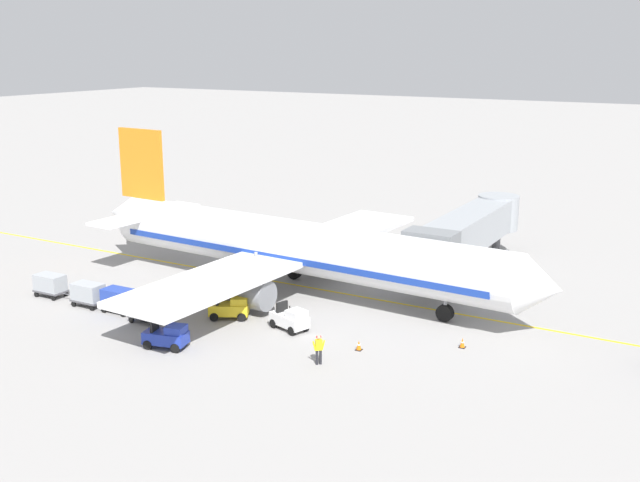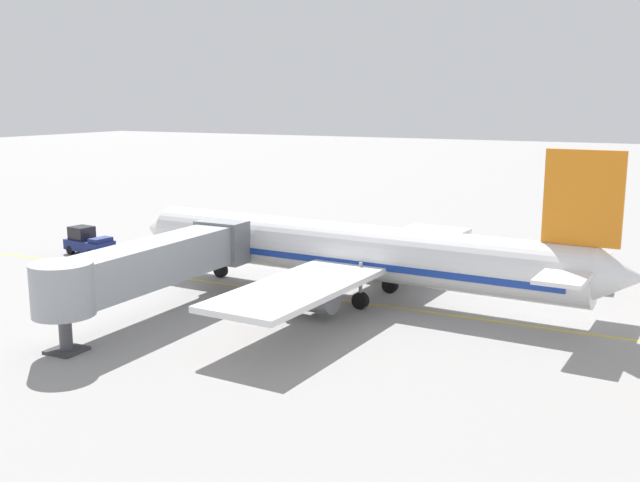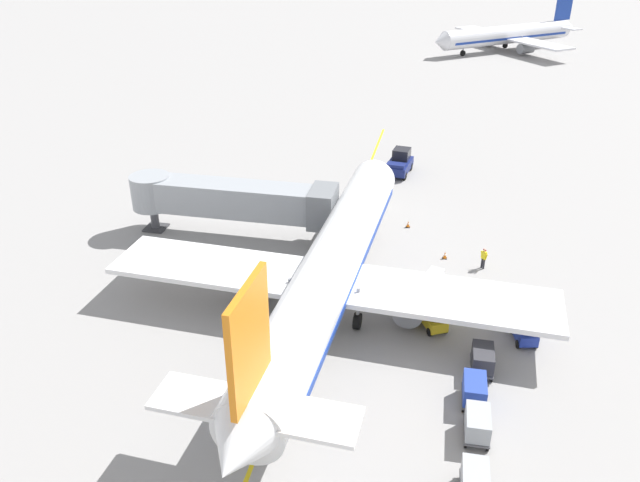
# 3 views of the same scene
# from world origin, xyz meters

# --- Properties ---
(ground_plane) EXTENTS (400.00, 400.00, 0.00)m
(ground_plane) POSITION_xyz_m (0.00, 0.00, 0.00)
(ground_plane) COLOR gray
(gate_lead_in_line) EXTENTS (0.24, 80.00, 0.01)m
(gate_lead_in_line) POSITION_xyz_m (0.00, 0.00, 0.00)
(gate_lead_in_line) COLOR gold
(gate_lead_in_line) RESTS_ON ground
(parked_airliner) EXTENTS (30.23, 37.33, 10.63)m
(parked_airliner) POSITION_xyz_m (1.12, -1.33, 3.19)
(parked_airliner) COLOR white
(parked_airliner) RESTS_ON ground
(jet_bridge) EXTENTS (17.49, 3.50, 4.98)m
(jet_bridge) POSITION_xyz_m (-8.96, 7.83, 3.46)
(jet_bridge) COLOR #93999E
(jet_bridge) RESTS_ON ground
(pushback_tractor) EXTENTS (2.76, 4.65, 2.40)m
(pushback_tractor) POSITION_xyz_m (3.34, 25.31, 1.10)
(pushback_tractor) COLOR navy
(pushback_tractor) RESTS_ON ground
(baggage_tug_lead) EXTENTS (1.78, 2.71, 1.62)m
(baggage_tug_lead) POSITION_xyz_m (13.90, -2.15, 0.71)
(baggage_tug_lead) COLOR #1E339E
(baggage_tug_lead) RESTS_ON ground
(baggage_tug_trailing) EXTENTS (2.25, 2.77, 1.62)m
(baggage_tug_trailing) POSITION_xyz_m (8.07, -1.95, 0.71)
(baggage_tug_trailing) COLOR gold
(baggage_tug_trailing) RESTS_ON ground
(baggage_tug_spare) EXTENTS (1.92, 2.75, 1.62)m
(baggage_tug_spare) POSITION_xyz_m (7.90, 2.46, 0.71)
(baggage_tug_spare) COLOR silver
(baggage_tug_spare) RESTS_ON ground
(baggage_cart_front) EXTENTS (1.34, 2.91, 1.58)m
(baggage_cart_front) POSITION_xyz_m (11.27, -6.06, 0.95)
(baggage_cart_front) COLOR #4C4C51
(baggage_cart_front) RESTS_ON ground
(baggage_cart_second_in_train) EXTENTS (1.34, 2.91, 1.58)m
(baggage_cart_second_in_train) POSITION_xyz_m (10.77, -8.94, 0.95)
(baggage_cart_second_in_train) COLOR #4C4C51
(baggage_cart_second_in_train) RESTS_ON ground
(baggage_cart_third_in_train) EXTENTS (1.34, 2.91, 1.58)m
(baggage_cart_third_in_train) POSITION_xyz_m (10.91, -11.57, 0.95)
(baggage_cart_third_in_train) COLOR #4C4C51
(baggage_cart_third_in_train) RESTS_ON ground
(baggage_cart_tail_end) EXTENTS (1.34, 2.91, 1.58)m
(baggage_cart_tail_end) POSITION_xyz_m (10.74, -15.39, 0.95)
(baggage_cart_tail_end) COLOR #4C4C51
(baggage_cart_tail_end) RESTS_ON ground
(ground_crew_wing_walker) EXTENTS (0.57, 0.58, 1.69)m
(ground_crew_wing_walker) POSITION_xyz_m (11.58, 6.61, 0.95)
(ground_crew_wing_walker) COLOR #232328
(ground_crew_wing_walker) RESTS_ON ground
(safety_cone_nose_left) EXTENTS (0.36, 0.36, 0.59)m
(safety_cone_nose_left) POSITION_xyz_m (5.36, 12.60, 0.29)
(safety_cone_nose_left) COLOR black
(safety_cone_nose_left) RESTS_ON ground
(safety_cone_nose_right) EXTENTS (0.36, 0.36, 0.59)m
(safety_cone_nose_right) POSITION_xyz_m (8.68, 7.59, 0.29)
(safety_cone_nose_right) COLOR black
(safety_cone_nose_right) RESTS_ON ground
(distant_taxiing_airliner) EXTENTS (29.44, 25.80, 10.10)m
(distant_taxiing_airliner) POSITION_xyz_m (17.83, 95.78, 3.03)
(distant_taxiing_airliner) COLOR silver
(distant_taxiing_airliner) RESTS_ON ground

